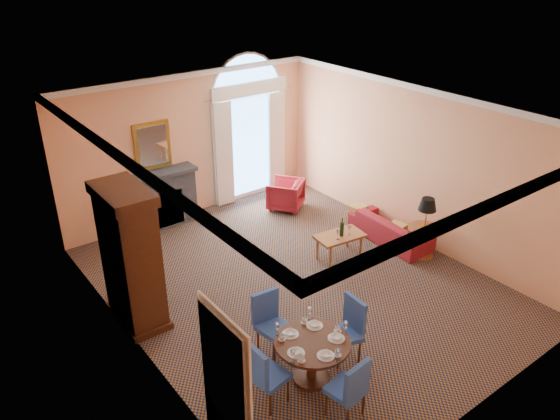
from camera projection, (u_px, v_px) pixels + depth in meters
ground at (296, 283)px, 9.97m from camera, size 7.50×7.50×0.00m
room_envelope at (273, 144)px, 9.32m from camera, size 6.04×7.52×3.45m
armoire at (131, 259)px, 8.55m from camera, size 0.68×1.20×2.35m
dining_table at (312, 350)px, 7.57m from camera, size 1.07×1.07×0.87m
dining_chair_north at (270, 318)px, 8.14m from camera, size 0.50×0.51×0.99m
dining_chair_south at (351, 387)px, 6.88m from camera, size 0.51×0.51×0.99m
dining_chair_east at (349, 325)px, 7.99m from camera, size 0.55×0.55×0.99m
dining_chair_west at (264, 372)px, 7.12m from camera, size 0.51×0.51×0.99m
sofa at (390, 229)px, 11.29m from camera, size 0.80×1.87×0.54m
armchair at (286, 194)px, 12.63m from camera, size 1.05×1.05×0.69m
coffee_table at (340, 236)px, 10.62m from camera, size 1.01×0.65×0.87m
side_table at (425, 221)px, 10.52m from camera, size 0.63×0.63×1.22m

